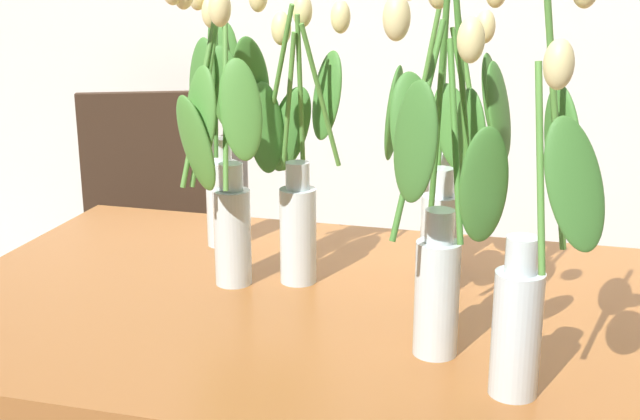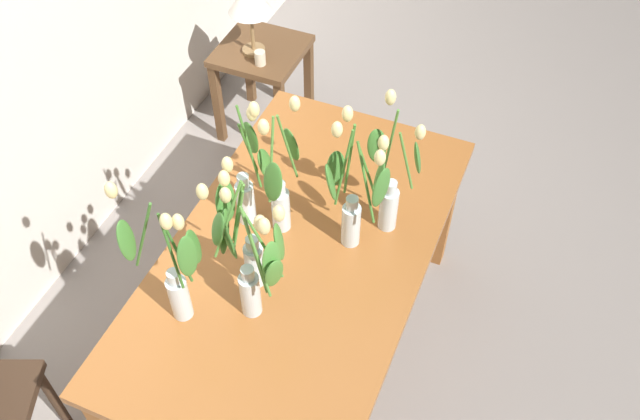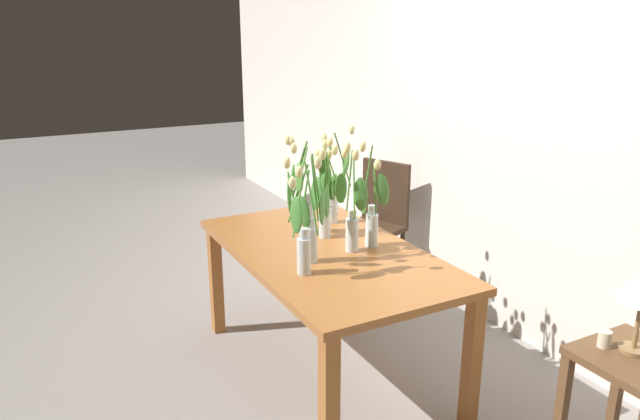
# 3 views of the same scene
# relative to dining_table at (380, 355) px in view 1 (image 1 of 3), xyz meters

# --- Properties ---
(dining_table) EXTENTS (1.60, 0.90, 0.74)m
(dining_table) POSITION_rel_dining_table_xyz_m (0.00, 0.00, 0.00)
(dining_table) COLOR #A3602D
(dining_table) RESTS_ON ground
(tulip_vase_0) EXTENTS (0.17, 0.17, 0.57)m
(tulip_vase_0) POSITION_rel_dining_table_xyz_m (-0.29, 0.00, 0.30)
(tulip_vase_0) COLOR silver
(tulip_vase_0) RESTS_ON dining_table
(tulip_vase_1) EXTENTS (0.16, 0.25, 0.59)m
(tulip_vase_1) POSITION_rel_dining_table_xyz_m (-0.39, 0.25, 0.31)
(tulip_vase_1) COLOR silver
(tulip_vase_1) RESTS_ON dining_table
(tulip_vase_2) EXTENTS (0.21, 0.16, 0.55)m
(tulip_vase_2) POSITION_rel_dining_table_xyz_m (-0.19, 0.12, 0.32)
(tulip_vase_2) COLOR silver
(tulip_vase_2) RESTS_ON dining_table
(tulip_vase_3) EXTENTS (0.15, 0.21, 0.58)m
(tulip_vase_3) POSITION_rel_dining_table_xyz_m (0.25, -0.25, 0.28)
(tulip_vase_3) COLOR silver
(tulip_vase_3) RESTS_ON dining_table
(tulip_vase_4) EXTENTS (0.23, 0.10, 0.58)m
(tulip_vase_4) POSITION_rel_dining_table_xyz_m (0.09, 0.10, 0.28)
(tulip_vase_4) COLOR silver
(tulip_vase_4) RESTS_ON dining_table
(tulip_vase_5) EXTENTS (0.15, 0.15, 0.58)m
(tulip_vase_5) POSITION_rel_dining_table_xyz_m (0.08, 0.22, 0.27)
(tulip_vase_5) COLOR silver
(tulip_vase_5) RESTS_ON dining_table
(tulip_vase_6) EXTENTS (0.20, 0.24, 0.59)m
(tulip_vase_6) POSITION_rel_dining_table_xyz_m (0.12, -0.16, 0.32)
(tulip_vase_6) COLOR silver
(tulip_vase_6) RESTS_ON dining_table
(dining_chair) EXTENTS (0.52, 0.52, 0.93)m
(dining_chair) POSITION_rel_dining_table_xyz_m (-0.91, 0.92, -0.12)
(dining_chair) COLOR #382619
(dining_chair) RESTS_ON ground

